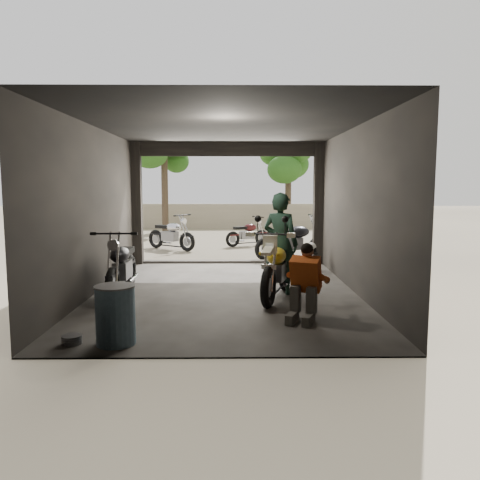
{
  "coord_description": "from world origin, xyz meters",
  "views": [
    {
      "loc": [
        0.17,
        -8.92,
        2.07
      ],
      "look_at": [
        0.29,
        0.6,
        0.97
      ],
      "focal_mm": 35.0,
      "sensor_mm": 36.0,
      "label": 1
    }
  ],
  "objects_px": {
    "rider": "(280,244)",
    "outside_bike_b": "(248,231)",
    "mechanic": "(304,284)",
    "outside_bike_c": "(293,238)",
    "helmet": "(311,247)",
    "left_bike": "(122,262)",
    "outside_bike_a": "(171,232)",
    "sign_post": "(343,199)",
    "oil_drum": "(116,316)",
    "main_bike": "(278,264)",
    "stool": "(309,255)"
  },
  "relations": [
    {
      "from": "stool",
      "to": "main_bike",
      "type": "bearing_deg",
      "value": -110.22
    },
    {
      "from": "outside_bike_a",
      "to": "sign_post",
      "type": "bearing_deg",
      "value": -74.94
    },
    {
      "from": "rider",
      "to": "sign_post",
      "type": "height_order",
      "value": "sign_post"
    },
    {
      "from": "main_bike",
      "to": "mechanic",
      "type": "xyz_separation_m",
      "value": [
        0.27,
        -1.45,
        -0.07
      ]
    },
    {
      "from": "outside_bike_c",
      "to": "sign_post",
      "type": "bearing_deg",
      "value": -81.99
    },
    {
      "from": "outside_bike_a",
      "to": "stool",
      "type": "bearing_deg",
      "value": -99.1
    },
    {
      "from": "main_bike",
      "to": "left_bike",
      "type": "height_order",
      "value": "main_bike"
    },
    {
      "from": "outside_bike_c",
      "to": "helmet",
      "type": "xyz_separation_m",
      "value": [
        0.25,
        -1.55,
        -0.05
      ]
    },
    {
      "from": "mechanic",
      "to": "oil_drum",
      "type": "distance_m",
      "value": 2.82
    },
    {
      "from": "outside_bike_a",
      "to": "mechanic",
      "type": "xyz_separation_m",
      "value": [
        3.12,
        -8.12,
        -0.01
      ]
    },
    {
      "from": "helmet",
      "to": "sign_post",
      "type": "relative_size",
      "value": 0.1
    },
    {
      "from": "main_bike",
      "to": "outside_bike_b",
      "type": "bearing_deg",
      "value": 109.9
    },
    {
      "from": "outside_bike_b",
      "to": "oil_drum",
      "type": "bearing_deg",
      "value": 137.4
    },
    {
      "from": "mechanic",
      "to": "stool",
      "type": "distance_m",
      "value": 4.34
    },
    {
      "from": "outside_bike_a",
      "to": "main_bike",
      "type": "bearing_deg",
      "value": -121.24
    },
    {
      "from": "left_bike",
      "to": "outside_bike_c",
      "type": "height_order",
      "value": "outside_bike_c"
    },
    {
      "from": "outside_bike_b",
      "to": "sign_post",
      "type": "bearing_deg",
      "value": -169.19
    },
    {
      "from": "helmet",
      "to": "oil_drum",
      "type": "distance_m",
      "value": 6.36
    },
    {
      "from": "left_bike",
      "to": "helmet",
      "type": "xyz_separation_m",
      "value": [
        4.02,
        2.48,
        -0.04
      ]
    },
    {
      "from": "main_bike",
      "to": "rider",
      "type": "distance_m",
      "value": 0.51
    },
    {
      "from": "mechanic",
      "to": "sign_post",
      "type": "relative_size",
      "value": 0.46
    },
    {
      "from": "left_bike",
      "to": "oil_drum",
      "type": "relative_size",
      "value": 2.36
    },
    {
      "from": "outside_bike_b",
      "to": "oil_drum",
      "type": "height_order",
      "value": "outside_bike_b"
    },
    {
      "from": "main_bike",
      "to": "outside_bike_a",
      "type": "height_order",
      "value": "main_bike"
    },
    {
      "from": "mechanic",
      "to": "helmet",
      "type": "distance_m",
      "value": 4.36
    },
    {
      "from": "outside_bike_b",
      "to": "mechanic",
      "type": "relative_size",
      "value": 1.31
    },
    {
      "from": "rider",
      "to": "helmet",
      "type": "bearing_deg",
      "value": -80.79
    },
    {
      "from": "main_bike",
      "to": "stool",
      "type": "height_order",
      "value": "main_bike"
    },
    {
      "from": "helmet",
      "to": "rider",
      "type": "bearing_deg",
      "value": -106.93
    },
    {
      "from": "rider",
      "to": "left_bike",
      "type": "bearing_deg",
      "value": 32.34
    },
    {
      "from": "rider",
      "to": "outside_bike_b",
      "type": "bearing_deg",
      "value": -55.13
    },
    {
      "from": "mechanic",
      "to": "oil_drum",
      "type": "height_order",
      "value": "mechanic"
    },
    {
      "from": "outside_bike_b",
      "to": "outside_bike_c",
      "type": "relative_size",
      "value": 0.8
    },
    {
      "from": "rider",
      "to": "oil_drum",
      "type": "distance_m",
      "value": 3.84
    },
    {
      "from": "helmet",
      "to": "outside_bike_b",
      "type": "bearing_deg",
      "value": 111.93
    },
    {
      "from": "mechanic",
      "to": "helmet",
      "type": "height_order",
      "value": "mechanic"
    },
    {
      "from": "main_bike",
      "to": "outside_bike_a",
      "type": "relative_size",
      "value": 1.12
    },
    {
      "from": "left_bike",
      "to": "rider",
      "type": "bearing_deg",
      "value": 0.12
    },
    {
      "from": "outside_bike_c",
      "to": "outside_bike_b",
      "type": "bearing_deg",
      "value": 13.29
    },
    {
      "from": "outside_bike_c",
      "to": "sign_post",
      "type": "height_order",
      "value": "sign_post"
    },
    {
      "from": "outside_bike_a",
      "to": "outside_bike_b",
      "type": "relative_size",
      "value": 1.15
    },
    {
      "from": "outside_bike_a",
      "to": "oil_drum",
      "type": "bearing_deg",
      "value": -141.18
    },
    {
      "from": "rider",
      "to": "outside_bike_a",
      "type": "bearing_deg",
      "value": -33.41
    },
    {
      "from": "outside_bike_b",
      "to": "sign_post",
      "type": "relative_size",
      "value": 0.6
    },
    {
      "from": "outside_bike_c",
      "to": "mechanic",
      "type": "bearing_deg",
      "value": 167.64
    },
    {
      "from": "main_bike",
      "to": "rider",
      "type": "bearing_deg",
      "value": 94.46
    },
    {
      "from": "stool",
      "to": "sign_post",
      "type": "relative_size",
      "value": 0.19
    },
    {
      "from": "left_bike",
      "to": "outside_bike_a",
      "type": "relative_size",
      "value": 1.07
    },
    {
      "from": "left_bike",
      "to": "outside_bike_a",
      "type": "bearing_deg",
      "value": 88.53
    },
    {
      "from": "outside_bike_a",
      "to": "mechanic",
      "type": "distance_m",
      "value": 8.7
    }
  ]
}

